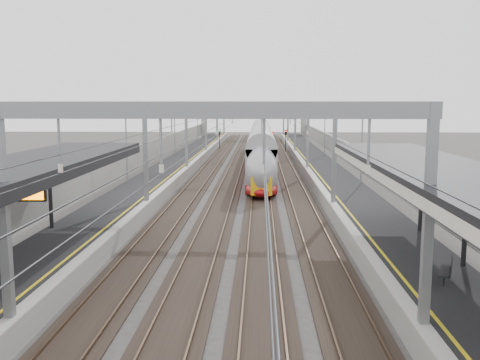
# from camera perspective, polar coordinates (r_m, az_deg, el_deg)

# --- Properties ---
(platform_left) EXTENTS (4.00, 120.00, 1.00)m
(platform_left) POSITION_cam_1_polar(r_m,az_deg,el_deg) (59.59, -6.92, 1.31)
(platform_left) COLOR black
(platform_left) RESTS_ON ground
(platform_right) EXTENTS (4.00, 120.00, 1.00)m
(platform_right) POSITION_cam_1_polar(r_m,az_deg,el_deg) (59.21, 8.56, 1.24)
(platform_right) COLOR black
(platform_right) RESTS_ON ground
(tracks) EXTENTS (11.40, 140.00, 0.20)m
(tracks) POSITION_cam_1_polar(r_m,az_deg,el_deg) (58.92, 0.79, 0.85)
(tracks) COLOR black
(tracks) RESTS_ON ground
(overhead_line) EXTENTS (13.00, 140.00, 6.60)m
(overhead_line) POSITION_cam_1_polar(r_m,az_deg,el_deg) (65.07, 0.95, 6.92)
(overhead_line) COLOR gray
(overhead_line) RESTS_ON platform_left
(canopy_right) EXTENTS (4.40, 30.00, 4.24)m
(canopy_right) POSITION_cam_1_polar(r_m,az_deg,el_deg) (17.87, 23.96, -0.43)
(canopy_right) COLOR black
(canopy_right) RESTS_ON platform_right
(overbridge) EXTENTS (22.00, 2.20, 6.90)m
(overbridge) POSITION_cam_1_polar(r_m,az_deg,el_deg) (113.45, 1.47, 7.02)
(overbridge) COLOR gray
(overbridge) RESTS_ON ground
(wall_left) EXTENTS (0.30, 120.00, 3.20)m
(wall_left) POSITION_cam_1_polar(r_m,az_deg,el_deg) (60.06, -9.96, 2.36)
(wall_left) COLOR gray
(wall_left) RESTS_ON ground
(wall_right) EXTENTS (0.30, 120.00, 3.20)m
(wall_right) POSITION_cam_1_polar(r_m,az_deg,el_deg) (59.54, 11.65, 2.26)
(wall_right) COLOR gray
(wall_right) RESTS_ON ground
(train) EXTENTS (2.62, 47.70, 4.14)m
(train) POSITION_cam_1_polar(r_m,az_deg,el_deg) (62.94, 2.26, 3.13)
(train) COLOR #A00E10
(train) RESTS_ON ground
(bench) EXTENTS (0.98, 1.63, 0.82)m
(bench) POSITION_cam_1_polar(r_m,az_deg,el_deg) (21.43, 21.31, -8.81)
(bench) COLOR black
(bench) RESTS_ON platform_right
(signal_green) EXTENTS (0.32, 0.32, 3.48)m
(signal_green) POSITION_cam_1_polar(r_m,az_deg,el_deg) (86.97, -2.19, 4.77)
(signal_green) COLOR black
(signal_green) RESTS_ON ground
(signal_red_near) EXTENTS (0.32, 0.32, 3.48)m
(signal_red_near) POSITION_cam_1_polar(r_m,az_deg,el_deg) (77.81, 3.50, 4.36)
(signal_red_near) COLOR black
(signal_red_near) RESTS_ON ground
(signal_red_far) EXTENTS (0.32, 0.32, 3.48)m
(signal_red_far) POSITION_cam_1_polar(r_m,az_deg,el_deg) (84.11, 4.91, 4.63)
(signal_red_far) COLOR black
(signal_red_far) RESTS_ON ground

